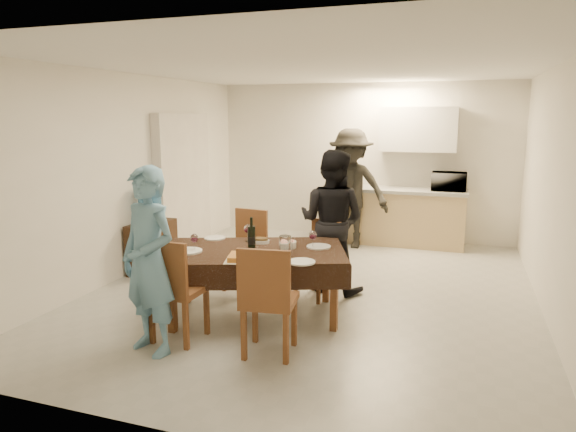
% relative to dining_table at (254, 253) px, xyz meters
% --- Properties ---
extents(floor, '(5.00, 6.00, 0.02)m').
position_rel_dining_table_xyz_m(floor, '(0.37, 0.94, -0.68)').
color(floor, '#A6A6A2').
rests_on(floor, ground).
extents(ceiling, '(5.00, 6.00, 0.02)m').
position_rel_dining_table_xyz_m(ceiling, '(0.37, 0.94, 1.92)').
color(ceiling, white).
rests_on(ceiling, wall_back).
extents(wall_back, '(5.00, 0.02, 2.60)m').
position_rel_dining_table_xyz_m(wall_back, '(0.37, 3.94, 0.62)').
color(wall_back, white).
rests_on(wall_back, floor).
extents(wall_front, '(5.00, 0.02, 2.60)m').
position_rel_dining_table_xyz_m(wall_front, '(0.37, -2.06, 0.62)').
color(wall_front, white).
rests_on(wall_front, floor).
extents(wall_left, '(0.02, 6.00, 2.60)m').
position_rel_dining_table_xyz_m(wall_left, '(-2.13, 0.94, 0.62)').
color(wall_left, white).
rests_on(wall_left, floor).
extents(wall_right, '(0.02, 6.00, 2.60)m').
position_rel_dining_table_xyz_m(wall_right, '(2.87, 0.94, 0.62)').
color(wall_right, white).
rests_on(wall_right, floor).
extents(stub_partition, '(0.15, 1.40, 2.10)m').
position_rel_dining_table_xyz_m(stub_partition, '(-2.05, 2.14, 0.37)').
color(stub_partition, beige).
rests_on(stub_partition, floor).
extents(kitchen_base_cabinet, '(2.20, 0.60, 0.86)m').
position_rel_dining_table_xyz_m(kitchen_base_cabinet, '(0.97, 3.62, -0.25)').
color(kitchen_base_cabinet, tan).
rests_on(kitchen_base_cabinet, floor).
extents(kitchen_worktop, '(2.24, 0.64, 0.05)m').
position_rel_dining_table_xyz_m(kitchen_worktop, '(0.97, 3.62, 0.20)').
color(kitchen_worktop, '#9A9A96').
rests_on(kitchen_worktop, kitchen_base_cabinet).
extents(upper_cabinet, '(1.20, 0.34, 0.70)m').
position_rel_dining_table_xyz_m(upper_cabinet, '(1.27, 3.76, 1.17)').
color(upper_cabinet, silver).
rests_on(upper_cabinet, wall_back).
extents(dining_table, '(2.09, 1.63, 0.72)m').
position_rel_dining_table_xyz_m(dining_table, '(0.00, 0.00, 0.00)').
color(dining_table, black).
rests_on(dining_table, floor).
extents(chair_near_left, '(0.47, 0.47, 0.53)m').
position_rel_dining_table_xyz_m(chair_near_left, '(-0.45, -0.84, -0.08)').
color(chair_near_left, brown).
rests_on(chair_near_left, floor).
extents(chair_near_right, '(0.50, 0.51, 0.54)m').
position_rel_dining_table_xyz_m(chair_near_right, '(0.45, -0.84, -0.07)').
color(chair_near_right, brown).
rests_on(chair_near_right, floor).
extents(chair_far_left, '(0.48, 0.48, 0.51)m').
position_rel_dining_table_xyz_m(chair_far_left, '(-0.45, 0.66, -0.10)').
color(chair_far_left, brown).
rests_on(chair_far_left, floor).
extents(chair_far_right, '(0.52, 0.54, 0.48)m').
position_rel_dining_table_xyz_m(chair_far_right, '(0.45, 0.67, -0.14)').
color(chair_far_right, brown).
rests_on(chair_far_right, floor).
extents(console, '(0.36, 0.72, 0.67)m').
position_rel_dining_table_xyz_m(console, '(-1.91, 1.02, -0.35)').
color(console, black).
rests_on(console, floor).
extents(water_jug, '(0.30, 0.30, 0.45)m').
position_rel_dining_table_xyz_m(water_jug, '(-1.91, 1.02, 0.21)').
color(water_jug, teal).
rests_on(water_jug, console).
extents(wine_bottle, '(0.08, 0.08, 0.33)m').
position_rel_dining_table_xyz_m(wine_bottle, '(-0.05, 0.05, 0.20)').
color(wine_bottle, black).
rests_on(wine_bottle, dining_table).
extents(water_pitcher, '(0.12, 0.12, 0.18)m').
position_rel_dining_table_xyz_m(water_pitcher, '(0.35, -0.05, 0.12)').
color(water_pitcher, white).
rests_on(water_pitcher, dining_table).
extents(savoury_tart, '(0.51, 0.43, 0.05)m').
position_rel_dining_table_xyz_m(savoury_tart, '(0.10, -0.38, 0.06)').
color(savoury_tart, gold).
rests_on(savoury_tart, dining_table).
extents(salad_bowl, '(0.18, 0.18, 0.07)m').
position_rel_dining_table_xyz_m(salad_bowl, '(0.30, 0.18, 0.07)').
color(salad_bowl, white).
rests_on(salad_bowl, dining_table).
extents(mushroom_dish, '(0.19, 0.19, 0.03)m').
position_rel_dining_table_xyz_m(mushroom_dish, '(-0.05, 0.28, 0.05)').
color(mushroom_dish, white).
rests_on(mushroom_dish, dining_table).
extents(wine_glass_a, '(0.08, 0.08, 0.18)m').
position_rel_dining_table_xyz_m(wine_glass_a, '(-0.55, -0.25, 0.12)').
color(wine_glass_a, white).
rests_on(wine_glass_a, dining_table).
extents(wine_glass_b, '(0.08, 0.08, 0.18)m').
position_rel_dining_table_xyz_m(wine_glass_b, '(0.55, 0.25, 0.13)').
color(wine_glass_b, white).
rests_on(wine_glass_b, dining_table).
extents(wine_glass_c, '(0.08, 0.08, 0.19)m').
position_rel_dining_table_xyz_m(wine_glass_c, '(-0.20, 0.30, 0.13)').
color(wine_glass_c, white).
rests_on(wine_glass_c, dining_table).
extents(plate_near_left, '(0.29, 0.29, 0.02)m').
position_rel_dining_table_xyz_m(plate_near_left, '(-0.60, -0.30, 0.04)').
color(plate_near_left, white).
rests_on(plate_near_left, dining_table).
extents(plate_near_right, '(0.26, 0.26, 0.01)m').
position_rel_dining_table_xyz_m(plate_near_right, '(0.60, -0.30, 0.04)').
color(plate_near_right, white).
rests_on(plate_near_right, dining_table).
extents(plate_far_left, '(0.23, 0.23, 0.01)m').
position_rel_dining_table_xyz_m(plate_far_left, '(-0.60, 0.30, 0.04)').
color(plate_far_left, white).
rests_on(plate_far_left, dining_table).
extents(plate_far_right, '(0.25, 0.25, 0.01)m').
position_rel_dining_table_xyz_m(plate_far_right, '(0.60, 0.30, 0.04)').
color(plate_far_right, white).
rests_on(plate_far_right, dining_table).
extents(microwave, '(0.52, 0.36, 0.29)m').
position_rel_dining_table_xyz_m(microwave, '(1.79, 3.62, 0.37)').
color(microwave, silver).
rests_on(microwave, kitchen_worktop).
extents(person_near, '(0.70, 0.56, 1.65)m').
position_rel_dining_table_xyz_m(person_near, '(-0.55, -1.05, 0.14)').
color(person_near, '#5E92B7').
rests_on(person_near, floor).
extents(person_far, '(0.91, 0.76, 1.68)m').
position_rel_dining_table_xyz_m(person_far, '(0.55, 1.05, 0.16)').
color(person_far, black).
rests_on(person_far, floor).
extents(person_kitchen, '(1.21, 0.69, 1.87)m').
position_rel_dining_table_xyz_m(person_kitchen, '(0.32, 3.17, 0.25)').
color(person_kitchen, black).
rests_on(person_kitchen, floor).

